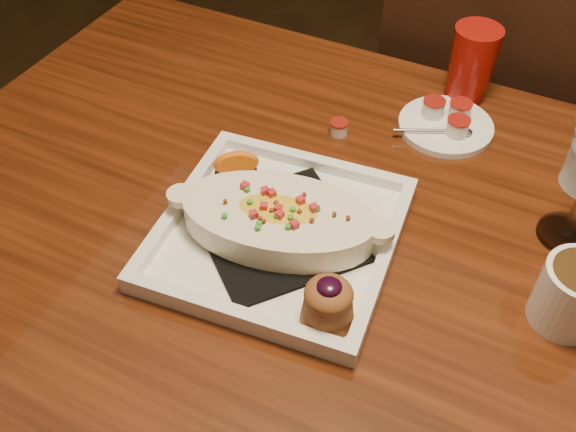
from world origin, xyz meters
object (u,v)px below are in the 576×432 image
at_px(chair_far, 472,127).
at_px(saucer, 446,123).
at_px(coffee_mug, 576,294).
at_px(red_tumbler, 471,64).
at_px(table, 380,286).
at_px(plate, 281,229).

bearing_deg(chair_far, saucer, 89.43).
xyz_separation_m(coffee_mug, saucer, (-0.25, 0.30, -0.04)).
height_order(chair_far, red_tumbler, chair_far).
height_order(chair_far, saucer, chair_far).
relative_size(chair_far, coffee_mug, 7.54).
bearing_deg(table, plate, -153.70).
bearing_deg(saucer, chair_far, 89.43).
bearing_deg(plate, saucer, 64.03).
distance_m(chair_far, plate, 0.76).
bearing_deg(coffee_mug, table, 174.46).
bearing_deg(plate, red_tumbler, 67.88).
xyz_separation_m(plate, coffee_mug, (0.38, 0.05, 0.02)).
relative_size(coffee_mug, red_tumbler, 0.92).
bearing_deg(plate, chair_far, 73.53).
bearing_deg(table, red_tumbler, 89.92).
bearing_deg(saucer, table, -89.31).
height_order(chair_far, plate, chair_far).
bearing_deg(chair_far, red_tumbler, 90.12).
xyz_separation_m(table, chair_far, (-0.00, 0.63, -0.15)).
bearing_deg(coffee_mug, red_tumbler, 119.47).
height_order(table, saucer, saucer).
relative_size(plate, red_tumbler, 2.60).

